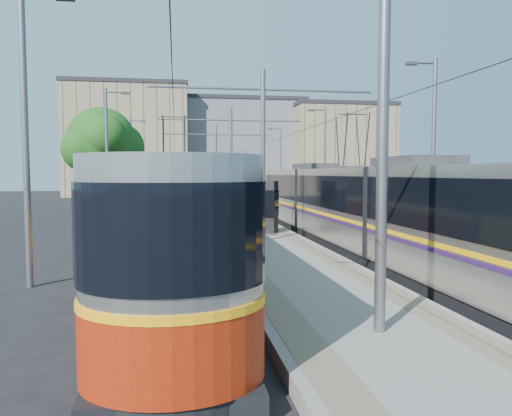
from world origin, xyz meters
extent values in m
plane|color=black|center=(0.00, 0.00, 0.00)|extent=(160.00, 160.00, 0.00)
cube|color=gray|center=(0.00, 17.00, 0.15)|extent=(4.00, 50.00, 0.30)
cube|color=gray|center=(-1.45, 17.00, 0.30)|extent=(0.70, 50.00, 0.01)
cube|color=gray|center=(1.45, 17.00, 0.30)|extent=(0.70, 50.00, 0.01)
cube|color=gray|center=(-4.32, 17.00, 0.01)|extent=(0.07, 70.00, 0.03)
cube|color=gray|center=(-2.88, 17.00, 0.01)|extent=(0.07, 70.00, 0.03)
cube|color=gray|center=(2.88, 17.00, 0.01)|extent=(0.07, 70.00, 0.03)
cube|color=gray|center=(4.32, 17.00, 0.01)|extent=(0.07, 70.00, 0.03)
cube|color=silver|center=(-3.60, -3.00, 0.01)|extent=(1.20, 5.00, 0.01)
cube|color=black|center=(-3.60, 9.54, 0.20)|extent=(2.30, 31.99, 0.40)
cube|color=#B1AAA2|center=(-3.60, 9.54, 1.85)|extent=(2.40, 30.39, 2.90)
cube|color=black|center=(-3.60, 9.54, 2.35)|extent=(2.43, 30.39, 1.30)
cube|color=#FFA60D|center=(-3.60, 9.54, 1.45)|extent=(2.43, 30.39, 0.12)
cube|color=#A12109|center=(-3.60, 9.54, 0.95)|extent=(2.42, 30.39, 1.10)
cube|color=#2D2D30|center=(-3.60, 9.54, 3.45)|extent=(1.68, 3.00, 0.30)
cube|color=black|center=(3.60, 7.43, 0.20)|extent=(2.30, 27.34, 0.40)
cube|color=#BBB5AC|center=(3.60, 7.43, 1.85)|extent=(2.40, 25.74, 2.90)
cube|color=black|center=(3.60, 7.43, 2.35)|extent=(2.43, 25.74, 1.30)
cube|color=#FFB00D|center=(3.60, 7.43, 1.45)|extent=(2.43, 25.74, 0.12)
cube|color=#31154C|center=(3.60, 7.43, 1.30)|extent=(2.43, 25.74, 0.10)
cube|color=#2D2D30|center=(3.60, 7.43, 3.45)|extent=(1.68, 3.00, 0.30)
cylinder|color=slate|center=(0.00, -4.00, 3.80)|extent=(0.20, 0.20, 7.00)
cylinder|color=slate|center=(0.00, 8.00, 3.80)|extent=(0.20, 0.20, 7.00)
cylinder|color=slate|center=(0.00, 8.00, 6.50)|extent=(9.20, 0.10, 0.10)
cylinder|color=slate|center=(0.00, 20.00, 3.80)|extent=(0.20, 0.20, 7.00)
cylinder|color=slate|center=(0.00, 20.00, 6.50)|extent=(9.20, 0.10, 0.10)
cylinder|color=slate|center=(0.00, 32.00, 3.80)|extent=(0.20, 0.20, 7.00)
cylinder|color=slate|center=(0.00, 32.00, 6.50)|extent=(9.20, 0.10, 0.10)
cylinder|color=black|center=(-3.60, 17.00, 5.55)|extent=(0.02, 70.00, 0.02)
cylinder|color=black|center=(3.60, 17.00, 5.55)|extent=(0.02, 70.00, 0.02)
cylinder|color=slate|center=(-7.50, 2.00, 4.00)|extent=(0.18, 0.18, 8.00)
cylinder|color=slate|center=(-7.50, 18.00, 4.00)|extent=(0.18, 0.18, 8.00)
cube|color=#2D2D30|center=(-6.40, 18.00, 7.75)|extent=(0.50, 0.22, 0.12)
cylinder|color=slate|center=(-7.50, 34.00, 4.00)|extent=(0.18, 0.18, 8.00)
cube|color=#2D2D30|center=(-6.40, 34.00, 7.75)|extent=(0.50, 0.22, 0.12)
cylinder|color=slate|center=(7.50, 8.00, 4.00)|extent=(0.18, 0.18, 8.00)
cube|color=#2D2D30|center=(6.40, 8.00, 7.75)|extent=(0.50, 0.22, 0.12)
cylinder|color=slate|center=(7.50, 24.00, 4.00)|extent=(0.18, 0.18, 8.00)
cube|color=#2D2D30|center=(6.40, 24.00, 7.75)|extent=(0.50, 0.22, 0.12)
cylinder|color=slate|center=(7.50, 40.00, 4.00)|extent=(0.18, 0.18, 8.00)
cube|color=#2D2D30|center=(6.40, 40.00, 7.75)|extent=(0.50, 0.22, 0.12)
cube|color=black|center=(0.82, 10.85, 1.52)|extent=(1.00, 1.22, 2.44)
cube|color=black|center=(0.82, 10.85, 1.68)|extent=(1.05, 1.28, 1.27)
cylinder|color=#382314|center=(-8.61, 23.78, 1.59)|extent=(0.44, 0.44, 3.18)
sphere|color=#204F16|center=(-8.61, 23.78, 5.26)|extent=(4.77, 4.77, 4.77)
sphere|color=#204F16|center=(-7.42, 24.57, 4.96)|extent=(3.38, 3.38, 3.38)
cube|color=gray|center=(-10.00, 60.00, 7.35)|extent=(16.00, 12.00, 14.70)
cube|color=#262328|center=(-10.00, 60.00, 14.95)|extent=(16.32, 12.24, 0.50)
cube|color=gray|center=(6.00, 64.00, 6.71)|extent=(18.00, 14.00, 13.42)
cube|color=#262328|center=(6.00, 64.00, 13.67)|extent=(18.36, 14.28, 0.50)
cube|color=gray|center=(20.00, 58.00, 6.22)|extent=(14.00, 10.00, 12.45)
cube|color=#262328|center=(20.00, 58.00, 12.70)|extent=(14.28, 10.20, 0.50)
camera|label=1|loc=(-3.54, -12.22, 3.10)|focal=35.00mm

